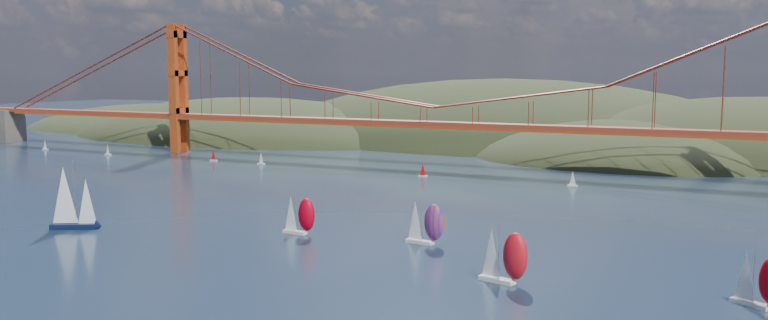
{
  "coord_description": "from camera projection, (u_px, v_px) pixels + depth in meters",
  "views": [
    {
      "loc": [
        101.24,
        -73.62,
        35.48
      ],
      "look_at": [
        22.27,
        90.0,
        13.58
      ],
      "focal_mm": 35.0,
      "sensor_mm": 36.0,
      "label": 1
    }
  ],
  "objects": [
    {
      "name": "headlands",
      "position": [
        606.0,
        175.0,
        344.68
      ],
      "size": [
        725.0,
        225.0,
        96.0
      ],
      "color": "black",
      "rests_on": "ground"
    },
    {
      "name": "bridge",
      "position": [
        432.0,
        79.0,
        271.6
      ],
      "size": [
        552.0,
        12.0,
        55.0
      ],
      "color": "maroon",
      "rests_on": "ground"
    },
    {
      "name": "sloop_navy",
      "position": [
        71.0,
        199.0,
        167.24
      ],
      "size": [
        10.68,
        8.9,
        15.6
      ],
      "rotation": [
        0.0,
        0.0,
        0.52
      ],
      "color": "black",
      "rests_on": "ground"
    },
    {
      "name": "racer_0",
      "position": [
        298.0,
        215.0,
        162.04
      ],
      "size": [
        8.05,
        3.36,
        9.19
      ],
      "rotation": [
        0.0,
        0.0,
        -0.06
      ],
      "color": "silver",
      "rests_on": "ground"
    },
    {
      "name": "racer_1",
      "position": [
        503.0,
        255.0,
        124.7
      ],
      "size": [
        9.08,
        5.08,
        10.17
      ],
      "rotation": [
        0.0,
        0.0,
        -0.24
      ],
      "color": "white",
      "rests_on": "ground"
    },
    {
      "name": "racer_2",
      "position": [
        758.0,
        279.0,
        111.88
      ],
      "size": [
        8.25,
        6.43,
        9.36
      ],
      "rotation": [
        0.0,
        0.0,
        -0.52
      ],
      "color": "white",
      "rests_on": "ground"
    },
    {
      "name": "racer_rwb",
      "position": [
        424.0,
        222.0,
        152.74
      ],
      "size": [
        8.58,
        3.92,
        9.7
      ],
      "rotation": [
        0.0,
        0.0,
        -0.12
      ],
      "color": "silver",
      "rests_on": "ground"
    },
    {
      "name": "distant_boat_0",
      "position": [
        45.0,
        145.0,
        333.58
      ],
      "size": [
        3.0,
        2.0,
        4.7
      ],
      "color": "silver",
      "rests_on": "ground"
    },
    {
      "name": "distant_boat_1",
      "position": [
        108.0,
        149.0,
        313.04
      ],
      "size": [
        3.0,
        2.0,
        4.7
      ],
      "color": "silver",
      "rests_on": "ground"
    },
    {
      "name": "distant_boat_2",
      "position": [
        213.0,
        155.0,
        292.53
      ],
      "size": [
        3.0,
        2.0,
        4.7
      ],
      "color": "silver",
      "rests_on": "ground"
    },
    {
      "name": "distant_boat_3",
      "position": [
        261.0,
        158.0,
        282.2
      ],
      "size": [
        3.0,
        2.0,
        4.7
      ],
      "color": "silver",
      "rests_on": "ground"
    },
    {
      "name": "distant_boat_8",
      "position": [
        573.0,
        179.0,
        228.67
      ],
      "size": [
        3.0,
        2.0,
        4.7
      ],
      "color": "silver",
      "rests_on": "ground"
    },
    {
      "name": "distant_boat_9",
      "position": [
        423.0,
        170.0,
        249.79
      ],
      "size": [
        3.0,
        2.0,
        4.7
      ],
      "color": "silver",
      "rests_on": "ground"
    }
  ]
}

